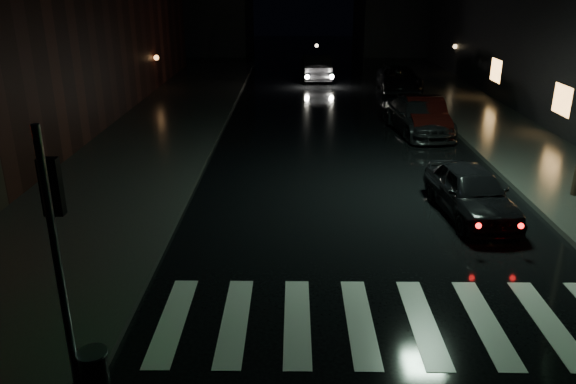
{
  "coord_description": "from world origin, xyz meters",
  "views": [
    {
      "loc": [
        1.13,
        -8.71,
        6.12
      ],
      "look_at": [
        0.99,
        3.28,
        1.6
      ],
      "focal_mm": 35.0,
      "sensor_mm": 36.0,
      "label": 1
    }
  ],
  "objects_px": {
    "parked_car_a": "(471,192)",
    "parked_car_c": "(418,117)",
    "parked_car_d": "(399,79)",
    "parked_car_b": "(424,115)",
    "oncoming_car": "(315,67)"
  },
  "relations": [
    {
      "from": "parked_car_a",
      "to": "parked_car_c",
      "type": "distance_m",
      "value": 9.04
    },
    {
      "from": "parked_car_c",
      "to": "parked_car_d",
      "type": "xyz_separation_m",
      "value": [
        0.93,
        9.85,
        -0.02
      ]
    },
    {
      "from": "parked_car_a",
      "to": "parked_car_d",
      "type": "xyz_separation_m",
      "value": [
        1.32,
        18.88,
        0.0
      ]
    },
    {
      "from": "parked_car_c",
      "to": "parked_car_d",
      "type": "distance_m",
      "value": 9.89
    },
    {
      "from": "parked_car_a",
      "to": "parked_car_b",
      "type": "height_order",
      "value": "parked_car_b"
    },
    {
      "from": "parked_car_a",
      "to": "oncoming_car",
      "type": "distance_m",
      "value": 23.09
    },
    {
      "from": "parked_car_a",
      "to": "parked_car_c",
      "type": "relative_size",
      "value": 0.83
    },
    {
      "from": "parked_car_b",
      "to": "parked_car_a",
      "type": "bearing_deg",
      "value": -92.49
    },
    {
      "from": "parked_car_c",
      "to": "parked_car_d",
      "type": "bearing_deg",
      "value": 76.86
    },
    {
      "from": "parked_car_a",
      "to": "parked_car_d",
      "type": "bearing_deg",
      "value": 80.4
    },
    {
      "from": "parked_car_c",
      "to": "parked_car_d",
      "type": "height_order",
      "value": "parked_car_c"
    },
    {
      "from": "parked_car_b",
      "to": "parked_car_c",
      "type": "xyz_separation_m",
      "value": [
        -0.3,
        -0.12,
        -0.03
      ]
    },
    {
      "from": "parked_car_a",
      "to": "parked_car_b",
      "type": "relative_size",
      "value": 0.91
    },
    {
      "from": "parked_car_c",
      "to": "oncoming_car",
      "type": "bearing_deg",
      "value": 97.99
    },
    {
      "from": "parked_car_c",
      "to": "oncoming_car",
      "type": "xyz_separation_m",
      "value": [
        -3.89,
        13.79,
        0.11
      ]
    }
  ]
}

